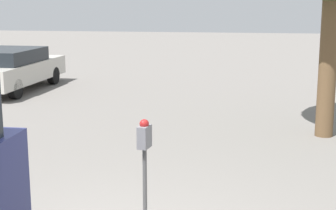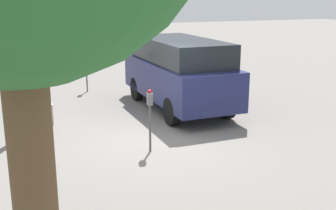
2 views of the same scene
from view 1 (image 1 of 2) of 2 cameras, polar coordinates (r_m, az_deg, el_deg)
name	(u,v)px [view 1 (image 1 of 2)]	position (r m, az deg, el deg)	size (l,w,h in m)	color
parking_meter_near	(145,151)	(5.92, -2.62, -5.07)	(0.22, 0.14, 1.41)	#4C4C4C
car_distant	(10,68)	(16.50, -17.06, 3.93)	(4.39, 1.88, 1.29)	#B7B2A8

